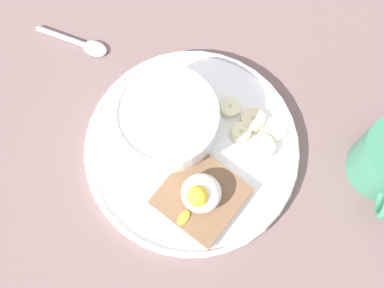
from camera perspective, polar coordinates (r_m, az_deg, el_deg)
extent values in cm
cube|color=#705957|center=(73.12, 0.00, -0.92)|extent=(120.00, 120.00, 2.00)
cylinder|color=white|center=(71.68, 0.00, -0.59)|extent=(28.76, 28.76, 1.00)
torus|color=white|center=(70.92, 0.00, -0.40)|extent=(28.56, 28.56, 0.60)
cylinder|color=white|center=(69.40, -2.59, 2.48)|extent=(13.18, 13.18, 5.82)
torus|color=white|center=(66.66, -2.69, 3.32)|extent=(13.38, 13.38, 0.60)
cylinder|color=white|center=(69.94, -2.57, 2.32)|extent=(11.78, 11.78, 4.26)
ellipsoid|color=white|center=(68.13, -2.63, 2.86)|extent=(11.19, 11.19, 1.20)
ellipsoid|color=#CDB08D|center=(67.45, -1.20, 2.12)|extent=(1.57, 1.57, 0.58)
ellipsoid|color=beige|center=(69.13, -2.71, 5.77)|extent=(1.93, 1.70, 0.70)
ellipsoid|color=tan|center=(67.84, -2.62, 2.95)|extent=(1.70, 1.59, 0.61)
cube|color=brown|center=(68.56, 0.97, -5.52)|extent=(11.62, 11.62, 0.30)
cube|color=#A27551|center=(69.04, 0.96, -5.60)|extent=(11.40, 11.40, 1.17)
ellipsoid|color=white|center=(67.06, 0.99, -5.26)|extent=(5.15, 5.08, 2.87)
sphere|color=yellow|center=(66.10, 0.63, -5.60)|extent=(2.86, 2.86, 2.86)
ellipsoid|color=yellow|center=(67.74, -0.89, -7.87)|extent=(2.33, 1.63, 0.36)
cylinder|color=beige|center=(71.39, 5.19, 1.24)|extent=(3.09, 2.92, 1.72)
cylinder|color=#B5B484|center=(70.81, 5.24, 1.39)|extent=(0.54, 0.52, 0.21)
cylinder|color=beige|center=(72.23, 6.51, 2.61)|extent=(4.63, 4.58, 1.65)
cylinder|color=tan|center=(71.76, 6.56, 2.74)|extent=(0.82, 0.82, 0.24)
cylinder|color=beige|center=(72.51, 4.06, 3.90)|extent=(3.53, 3.61, 1.57)
cylinder|color=#B3B38A|center=(71.92, 4.10, 4.08)|extent=(0.63, 0.64, 0.18)
cylinder|color=beige|center=(71.13, 7.43, -0.32)|extent=(4.65, 4.68, 1.54)
cylinder|color=tan|center=(70.54, 7.49, -0.18)|extent=(0.83, 0.83, 0.17)
cylinder|color=#F7ECC0|center=(72.40, 8.71, 1.52)|extent=(4.29, 4.28, 0.85)
cylinder|color=#C0B896|center=(72.02, 8.76, 1.63)|extent=(0.77, 0.77, 0.13)
torus|color=#367C5B|center=(69.63, 19.83, -5.66)|extent=(4.67, 3.52, 4.92)
cylinder|color=silver|center=(80.26, -13.29, 10.93)|extent=(5.06, 8.37, 0.80)
ellipsoid|color=silver|center=(78.65, -10.31, 9.99)|extent=(3.83, 4.31, 0.70)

